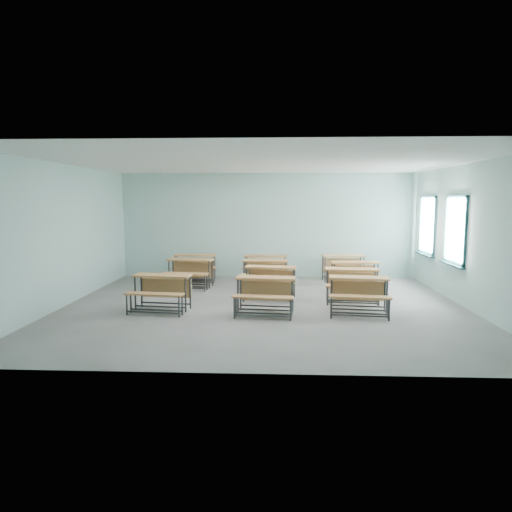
% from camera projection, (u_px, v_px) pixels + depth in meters
% --- Properties ---
extents(room, '(9.04, 8.04, 3.24)m').
position_uv_depth(room, '(268.00, 236.00, 10.12)').
color(room, gray).
rests_on(room, ground).
extents(desk_unit_r0c0, '(1.33, 0.97, 0.78)m').
position_uv_depth(desk_unit_r0c0, '(161.00, 287.00, 9.84)').
color(desk_unit_r0c0, '#A76E3C').
rests_on(desk_unit_r0c0, ground).
extents(desk_unit_r0c1, '(1.31, 0.95, 0.78)m').
position_uv_depth(desk_unit_r0c1, '(265.00, 290.00, 9.56)').
color(desk_unit_r0c1, '#A76E3C').
rests_on(desk_unit_r0c1, ground).
extents(desk_unit_r0c2, '(1.33, 0.97, 0.78)m').
position_uv_depth(desk_unit_r0c2, '(359.00, 290.00, 9.57)').
color(desk_unit_r0c2, '#A76E3C').
rests_on(desk_unit_r0c2, ground).
extents(desk_unit_r1c1, '(1.34, 0.98, 0.78)m').
position_uv_depth(desk_unit_r1c1, '(270.00, 277.00, 11.08)').
color(desk_unit_r1c1, '#A76E3C').
rests_on(desk_unit_r1c1, ground).
extents(desk_unit_r1c2, '(1.31, 0.95, 0.78)m').
position_uv_depth(desk_unit_r1c2, '(352.00, 280.00, 10.72)').
color(desk_unit_r1c2, '#A76E3C').
rests_on(desk_unit_r1c2, ground).
extents(desk_unit_r2c0, '(1.33, 0.98, 0.78)m').
position_uv_depth(desk_unit_r2c0, '(189.00, 269.00, 12.45)').
color(desk_unit_r2c0, '#A76E3C').
rests_on(desk_unit_r2c0, ground).
extents(desk_unit_r2c1, '(1.27, 0.87, 0.78)m').
position_uv_depth(desk_unit_r2c1, '(265.00, 270.00, 12.24)').
color(desk_unit_r2c1, '#A76E3C').
rests_on(desk_unit_r2c1, ground).
extents(desk_unit_r2c2, '(1.30, 0.92, 0.78)m').
position_uv_depth(desk_unit_r2c2, '(356.00, 272.00, 11.93)').
color(desk_unit_r2c2, '#A76E3C').
rests_on(desk_unit_r2c2, ground).
extents(desk_unit_r3c0, '(1.30, 0.92, 0.78)m').
position_uv_depth(desk_unit_r3c0, '(195.00, 263.00, 13.48)').
color(desk_unit_r3c0, '#A76E3C').
rests_on(desk_unit_r3c0, ground).
extents(desk_unit_r3c1, '(1.28, 0.90, 0.78)m').
position_uv_depth(desk_unit_r3c1, '(265.00, 264.00, 13.28)').
color(desk_unit_r3c1, '#A76E3C').
rests_on(desk_unit_r3c1, ground).
extents(desk_unit_r3c2, '(1.32, 0.95, 0.78)m').
position_uv_depth(desk_unit_r3c2, '(344.00, 264.00, 13.35)').
color(desk_unit_r3c2, '#A76E3C').
rests_on(desk_unit_r3c2, ground).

